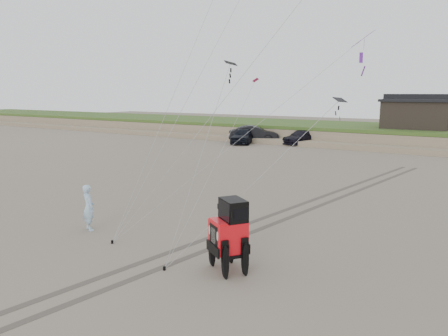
{
  "coord_description": "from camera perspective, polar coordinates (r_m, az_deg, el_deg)",
  "views": [
    {
      "loc": [
        9.62,
        -9.67,
        5.22
      ],
      "look_at": [
        1.37,
        3.0,
        2.6
      ],
      "focal_mm": 35.0,
      "sensor_mm": 36.0,
      "label": 1
    }
  ],
  "objects": [
    {
      "name": "truck_b",
      "position": [
        46.66,
        3.94,
        4.47
      ],
      "size": [
        5.52,
        4.04,
        1.74
      ],
      "primitive_type": "imported",
      "rotation": [
        0.0,
        0.0,
        2.05
      ],
      "color": "black",
      "rests_on": "ground"
    },
    {
      "name": "ground",
      "position": [
        14.6,
        -11.23,
        -11.31
      ],
      "size": [
        160.0,
        160.0,
        0.0
      ],
      "primitive_type": "plane",
      "color": "#6B6054",
      "rests_on": "ground"
    },
    {
      "name": "man",
      "position": [
        17.51,
        -17.28,
        -4.95
      ],
      "size": [
        0.76,
        0.63,
        1.78
      ],
      "primitive_type": "imported",
      "rotation": [
        0.0,
        0.0,
        2.77
      ],
      "color": "#85B5CE",
      "rests_on": "ground"
    },
    {
      "name": "tire_tracks",
      "position": [
        19.93,
        9.44,
        -5.47
      ],
      "size": [
        5.22,
        29.74,
        0.01
      ],
      "color": "#4C443D",
      "rests_on": "ground"
    },
    {
      "name": "truck_c",
      "position": [
        45.31,
        10.14,
        3.99
      ],
      "size": [
        3.12,
        5.29,
        1.44
      ],
      "primitive_type": "imported",
      "rotation": [
        0.0,
        0.0,
        -0.24
      ],
      "color": "black",
      "rests_on": "ground"
    },
    {
      "name": "stake_main",
      "position": [
        15.98,
        -14.4,
        -9.33
      ],
      "size": [
        0.08,
        0.08,
        0.12
      ],
      "primitive_type": "cylinder",
      "color": "black",
      "rests_on": "ground"
    },
    {
      "name": "truck_a",
      "position": [
        45.24,
        2.52,
        4.24
      ],
      "size": [
        3.27,
        5.12,
        1.62
      ],
      "primitive_type": "imported",
      "rotation": [
        0.0,
        0.0,
        0.31
      ],
      "color": "black",
      "rests_on": "ground"
    },
    {
      "name": "jeep",
      "position": [
        13.01,
        0.54,
        -9.72
      ],
      "size": [
        4.26,
        4.97,
        1.73
      ],
      "primitive_type": null,
      "rotation": [
        0.0,
        0.0,
        -0.59
      ],
      "color": "red",
      "rests_on": "ground"
    },
    {
      "name": "cabin",
      "position": [
        47.33,
        23.94,
        6.61
      ],
      "size": [
        6.4,
        5.4,
        3.35
      ],
      "color": "black",
      "rests_on": "dune_ridge"
    },
    {
      "name": "dune_ridge",
      "position": [
        48.34,
        21.5,
        3.94
      ],
      "size": [
        160.0,
        14.25,
        1.73
      ],
      "color": "#7A6B54",
      "rests_on": "ground"
    },
    {
      "name": "stake_aux",
      "position": [
        13.44,
        -7.8,
        -12.85
      ],
      "size": [
        0.08,
        0.08,
        0.12
      ],
      "primitive_type": "cylinder",
      "color": "black",
      "rests_on": "ground"
    }
  ]
}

